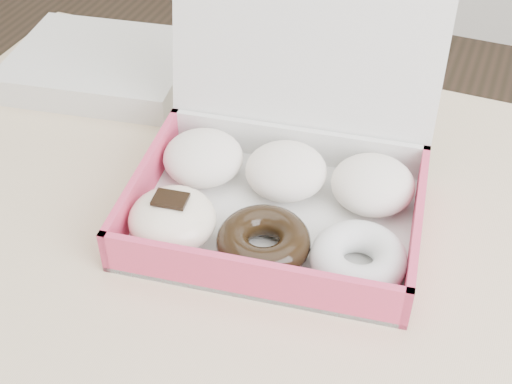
% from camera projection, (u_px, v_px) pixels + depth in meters
% --- Properties ---
extents(table, '(1.20, 0.80, 0.75)m').
position_uv_depth(table, '(323.00, 320.00, 0.80)').
color(table, '#CCB286').
rests_on(table, ground).
extents(donut_box, '(0.35, 0.32, 0.23)m').
position_uv_depth(donut_box, '(276.00, 187.00, 0.80)').
color(donut_box, silver).
rests_on(donut_box, table).
extents(newspapers, '(0.28, 0.24, 0.04)m').
position_uv_depth(newspapers, '(102.00, 65.00, 1.03)').
color(newspapers, white).
rests_on(newspapers, table).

